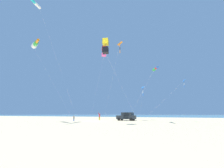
# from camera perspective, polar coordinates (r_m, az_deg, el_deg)

# --- Properties ---
(ground_plane) EXTENTS (600.00, 600.00, 0.00)m
(ground_plane) POSITION_cam_1_polar(r_m,az_deg,el_deg) (31.17, -7.60, -14.50)
(ground_plane) COLOR #C6B58C
(ocean_water_strip) EXTENTS (240.00, 600.00, 0.01)m
(ocean_water_strip) POSITION_cam_1_polar(r_m,az_deg,el_deg) (191.76, 21.36, -11.56)
(ocean_water_strip) COLOR teal
(ocean_water_strip) RESTS_ON ground_plane
(parked_car) EXTENTS (2.08, 4.31, 1.85)m
(parked_car) POSITION_cam_1_polar(r_m,az_deg,el_deg) (34.15, 5.82, -12.71)
(parked_car) COLOR black
(parked_car) RESTS_ON ground_plane
(cooler_box) EXTENTS (0.62, 0.42, 0.42)m
(cooler_box) POSITION_cam_1_polar(r_m,az_deg,el_deg) (37.06, 7.39, -13.75)
(cooler_box) COLOR black
(cooler_box) RESTS_ON ground_plane
(person_adult_flyer) EXTENTS (0.64, 0.59, 1.79)m
(person_adult_flyer) POSITION_cam_1_polar(r_m,az_deg,el_deg) (37.75, -5.03, -12.61)
(person_adult_flyer) COLOR gold
(person_adult_flyer) RESTS_ON ground_plane
(person_child_green_jacket) EXTENTS (0.35, 0.40, 1.16)m
(person_child_green_jacket) POSITION_cam_1_polar(r_m,az_deg,el_deg) (32.87, -14.95, -12.97)
(person_child_green_jacket) COLOR #335199
(person_child_green_jacket) RESTS_ON ground_plane
(kite_windsock_purple_drifting) EXTENTS (15.15, 10.54, 9.63)m
(kite_windsock_purple_drifting) POSITION_cam_1_polar(r_m,az_deg,el_deg) (25.77, 16.71, 5.73)
(kite_windsock_purple_drifting) COLOR green
(kite_windsock_purple_drifting) RESTS_ON ground_plane
(kite_windsock_black_fish_shape) EXTENTS (17.01, 3.45, 20.98)m
(kite_windsock_black_fish_shape) POSITION_cam_1_polar(r_m,az_deg,el_deg) (30.81, -29.18, 27.15)
(kite_windsock_black_fish_shape) COLOR white
(kite_windsock_black_fish_shape) RESTS_ON ground_plane
(kite_delta_green_low_center) EXTENTS (5.70, 7.38, 17.38)m
(kite_delta_green_low_center) POSITION_cam_1_polar(r_m,az_deg,el_deg) (33.26, 3.02, 15.76)
(kite_delta_green_low_center) COLOR orange
(kite_delta_green_low_center) RESTS_ON ground_plane
(kite_delta_red_high_left) EXTENTS (6.94, 10.14, 8.04)m
(kite_delta_red_high_left) POSITION_cam_1_polar(r_m,az_deg,el_deg) (30.71, 26.56, 1.11)
(kite_delta_red_high_left) COLOR blue
(kite_delta_red_high_left) RESTS_ON ground_plane
(kite_box_long_streamer_right) EXTENTS (15.83, 1.05, 11.89)m
(kite_box_long_streamer_right) POSITION_cam_1_polar(r_m,az_deg,el_deg) (20.85, -2.60, 14.83)
(kite_box_long_streamer_right) COLOR yellow
(kite_box_long_streamer_right) RESTS_ON ground_plane
(kite_box_striped_overhead) EXTENTS (5.01, 6.82, 15.98)m
(kite_box_striped_overhead) POSITION_cam_1_polar(r_m,az_deg,el_deg) (31.98, -3.20, 12.90)
(kite_box_striped_overhead) COLOR red
(kite_box_striped_overhead) RESTS_ON ground_plane
(kite_delta_rainbow_low_near) EXTENTS (2.44, 2.30, 8.35)m
(kite_delta_rainbow_low_near) POSITION_cam_1_polar(r_m,az_deg,el_deg) (36.63, 12.14, -1.40)
(kite_delta_rainbow_low_near) COLOR blue
(kite_delta_rainbow_low_near) RESTS_ON ground_plane
(kite_windsock_orange_high_right) EXTENTS (13.38, 4.44, 14.45)m
(kite_windsock_orange_high_right) POSITION_cam_1_polar(r_m,az_deg,el_deg) (30.18, -28.27, 13.73)
(kite_windsock_orange_high_right) COLOR white
(kite_windsock_orange_high_right) RESTS_ON ground_plane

